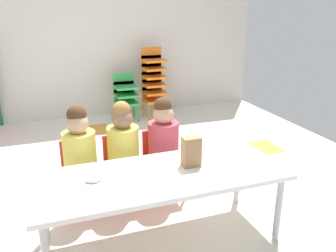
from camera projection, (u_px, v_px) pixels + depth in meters
name	position (u px, v px, depth m)	size (l,w,h in m)	color
ground_plane	(124.00, 192.00, 3.35)	(5.52, 5.08, 0.02)	silver
back_wall	(79.00, 32.00, 5.19)	(5.52, 0.10, 2.52)	beige
craft_table	(161.00, 180.00, 2.50)	(1.75, 0.69, 0.54)	white
seated_child_near_camera	(80.00, 151.00, 2.83)	(0.32, 0.31, 0.92)	red
seated_child_middle_seat	(123.00, 145.00, 2.95)	(0.33, 0.33, 0.92)	red
seated_child_far_right	(163.00, 140.00, 3.06)	(0.34, 0.34, 0.92)	red
kid_chair_green_stack	(126.00, 93.00, 5.28)	(0.32, 0.30, 0.68)	green
kid_chair_orange_stack	(154.00, 79.00, 5.36)	(0.32, 0.30, 1.04)	orange
paper_bag_brown	(191.00, 152.00, 2.57)	(0.13, 0.09, 0.22)	#9E754C
paper_plate_near_edge	(93.00, 181.00, 2.37)	(0.18, 0.18, 0.01)	white
paper_plate_center_table	(137.00, 171.00, 2.52)	(0.18, 0.18, 0.01)	white
donut_powdered_on_plate	(93.00, 178.00, 2.37)	(0.11, 0.11, 0.03)	white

